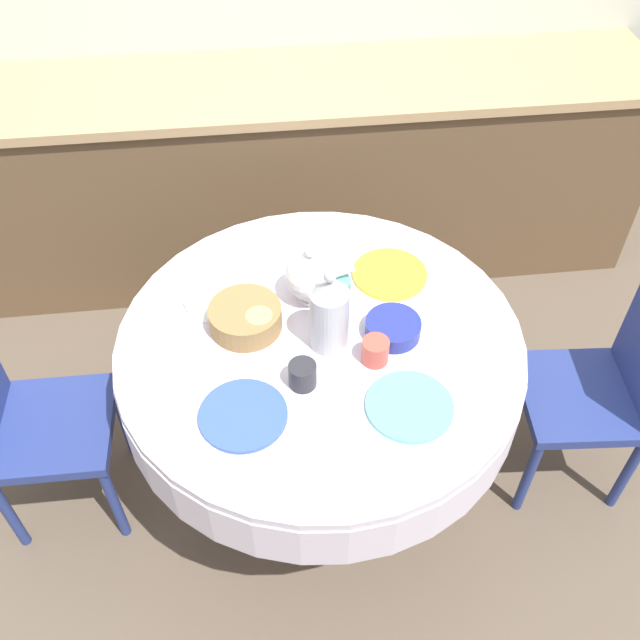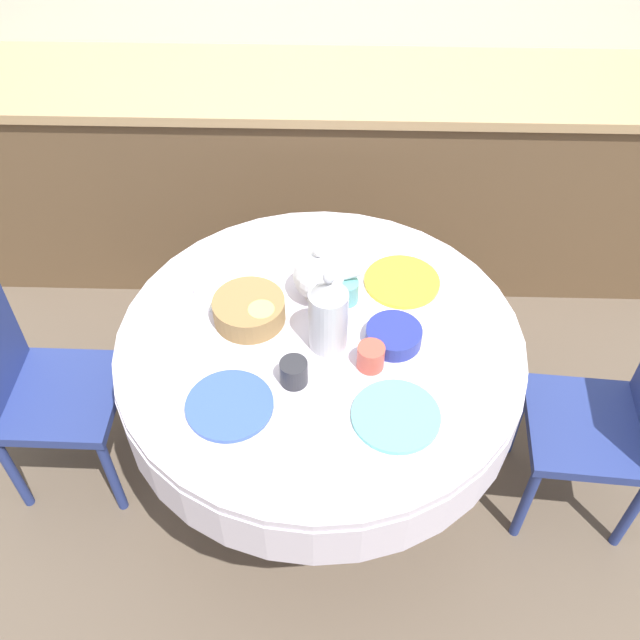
{
  "view_description": "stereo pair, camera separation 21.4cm",
  "coord_description": "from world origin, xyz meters",
  "px_view_note": "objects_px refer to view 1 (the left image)",
  "views": [
    {
      "loc": [
        -0.17,
        -1.46,
        2.4
      ],
      "look_at": [
        0.0,
        0.0,
        0.85
      ],
      "focal_mm": 40.0,
      "sensor_mm": 36.0,
      "label": 1
    },
    {
      "loc": [
        0.04,
        -1.47,
        2.4
      ],
      "look_at": [
        0.0,
        0.0,
        0.85
      ],
      "focal_mm": 40.0,
      "sensor_mm": 36.0,
      "label": 2
    }
  ],
  "objects_px": {
    "teapot": "(311,276)",
    "coffee_carafe": "(329,314)",
    "chair_left": "(607,383)",
    "chair_right": "(23,417)"
  },
  "relations": [
    {
      "from": "teapot",
      "to": "coffee_carafe",
      "type": "bearing_deg",
      "value": -80.97
    },
    {
      "from": "chair_left",
      "to": "coffee_carafe",
      "type": "distance_m",
      "value": 1.03
    },
    {
      "from": "chair_right",
      "to": "teapot",
      "type": "distance_m",
      "value": 1.05
    },
    {
      "from": "chair_right",
      "to": "coffee_carafe",
      "type": "bearing_deg",
      "value": 88.75
    },
    {
      "from": "chair_left",
      "to": "coffee_carafe",
      "type": "height_order",
      "value": "coffee_carafe"
    },
    {
      "from": "chair_right",
      "to": "teapot",
      "type": "relative_size",
      "value": 3.93
    },
    {
      "from": "coffee_carafe",
      "to": "chair_left",
      "type": "bearing_deg",
      "value": -3.22
    },
    {
      "from": "chair_right",
      "to": "coffee_carafe",
      "type": "relative_size",
      "value": 3.04
    },
    {
      "from": "coffee_carafe",
      "to": "teapot",
      "type": "relative_size",
      "value": 1.3
    },
    {
      "from": "chair_left",
      "to": "chair_right",
      "type": "height_order",
      "value": "same"
    }
  ]
}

